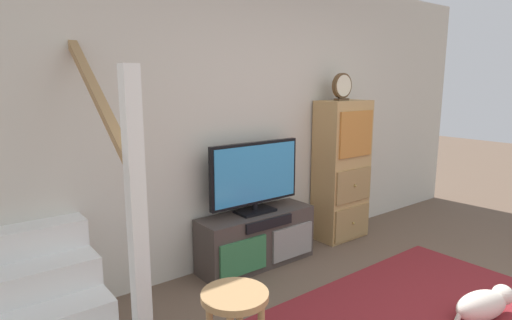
# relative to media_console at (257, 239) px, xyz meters

# --- Properties ---
(back_wall) EXTENTS (6.40, 0.12, 2.70)m
(back_wall) POSITION_rel_media_console_xyz_m (0.30, 0.27, 1.09)
(back_wall) COLOR beige
(back_wall) RESTS_ON ground_plane
(media_console) EXTENTS (1.15, 0.38, 0.51)m
(media_console) POSITION_rel_media_console_xyz_m (0.00, 0.00, 0.00)
(media_console) COLOR #423833
(media_console) RESTS_ON ground_plane
(television) EXTENTS (0.95, 0.22, 0.66)m
(television) POSITION_rel_media_console_xyz_m (0.00, 0.02, 0.60)
(television) COLOR black
(television) RESTS_ON media_console
(side_cabinet) EXTENTS (0.58, 0.38, 1.51)m
(side_cabinet) POSITION_rel_media_console_xyz_m (1.17, 0.01, 0.50)
(side_cabinet) COLOR tan
(side_cabinet) RESTS_ON ground_plane
(desk_clock) EXTENTS (0.26, 0.08, 0.28)m
(desk_clock) POSITION_rel_media_console_xyz_m (1.11, -0.00, 1.39)
(desk_clock) COLOR #4C3823
(desk_clock) RESTS_ON side_cabinet
(staircase) EXTENTS (1.00, 1.36, 2.20)m
(staircase) POSITION_rel_media_console_xyz_m (-1.94, 0.01, 0.11)
(staircase) COLOR white
(staircase) RESTS_ON ground_plane
(dog) EXTENTS (0.53, 0.31, 0.23)m
(dog) POSITION_rel_media_console_xyz_m (0.74, -1.74, -0.14)
(dog) COLOR beige
(dog) RESTS_ON ground_plane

